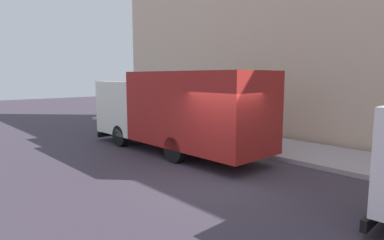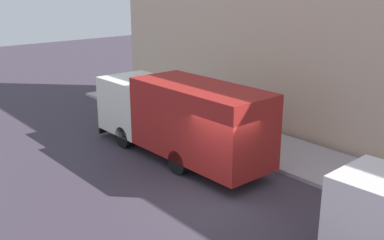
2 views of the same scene
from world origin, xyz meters
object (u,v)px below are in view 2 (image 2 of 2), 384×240
at_px(large_utility_truck, 179,116).
at_px(traffic_cone_orange, 160,108).
at_px(pedestrian_walking, 228,110).
at_px(pedestrian_standing, 257,113).

distance_m(large_utility_truck, traffic_cone_orange, 5.68).
height_order(large_utility_truck, traffic_cone_orange, large_utility_truck).
height_order(large_utility_truck, pedestrian_walking, large_utility_truck).
relative_size(pedestrian_walking, traffic_cone_orange, 2.29).
bearing_deg(large_utility_truck, pedestrian_standing, -2.04).
relative_size(large_utility_truck, traffic_cone_orange, 12.04).
distance_m(pedestrian_standing, traffic_cone_orange, 5.30).
xyz_separation_m(pedestrian_walking, pedestrian_standing, (0.57, -1.27, 0.03)).
bearing_deg(pedestrian_standing, traffic_cone_orange, 46.58).
height_order(pedestrian_standing, traffic_cone_orange, pedestrian_standing).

